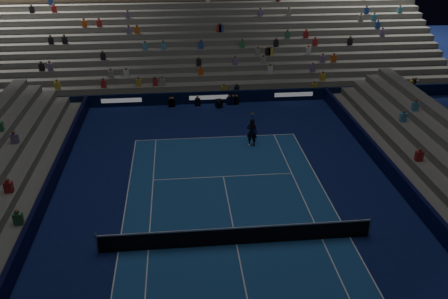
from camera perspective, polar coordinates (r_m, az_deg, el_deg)
name	(u,v)px	position (r m, az deg, el deg)	size (l,w,h in m)	color
ground	(237,244)	(22.68, 1.53, -11.37)	(90.00, 90.00, 0.00)	#0C164B
court_surface	(237,244)	(22.67, 1.53, -11.36)	(10.97, 23.77, 0.01)	navy
sponsor_barrier_far	(209,97)	(38.70, -1.84, 6.30)	(44.00, 0.25, 1.00)	black
sponsor_barrier_east	(436,224)	(25.30, 24.15, -8.16)	(0.25, 37.00, 1.00)	#080A32
sponsor_barrier_west	(22,249)	(23.43, -23.20, -10.96)	(0.25, 37.00, 1.00)	black
grandstand_main	(202,35)	(46.88, -2.72, 13.60)	(44.00, 15.20, 11.20)	slate
tennis_net	(237,236)	(22.37, 1.54, -10.35)	(12.90, 0.10, 1.10)	#B2B2B7
tennis_player	(252,132)	(31.34, 3.38, 2.10)	(0.70, 0.46, 1.91)	black
broadcast_camera	(219,103)	(37.92, -0.63, 5.58)	(0.60, 0.98, 0.61)	black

